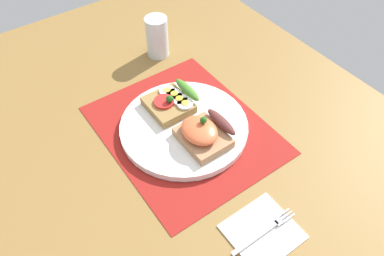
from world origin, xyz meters
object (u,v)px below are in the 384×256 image
(drinking_glass, at_px, (157,37))
(plate, at_px, (184,127))
(napkin, at_px, (263,231))
(sandwich_egg_tomato, at_px, (173,101))
(fork, at_px, (265,231))
(sandwich_salmon, at_px, (204,133))

(drinking_glass, bearing_deg, plate, -20.49)
(napkin, bearing_deg, sandwich_egg_tomato, 174.09)
(plate, bearing_deg, fork, -4.37)
(plate, height_order, napkin, plate)
(plate, bearing_deg, napkin, -4.90)
(napkin, xyz_separation_m, drinking_glass, (-0.54, 0.12, 0.05))
(sandwich_egg_tomato, bearing_deg, sandwich_salmon, -0.76)
(sandwich_salmon, bearing_deg, plate, -170.67)
(plate, bearing_deg, sandwich_salmon, 9.33)
(plate, xyz_separation_m, sandwich_egg_tomato, (-0.06, 0.01, 0.02))
(plate, distance_m, drinking_glass, 0.28)
(sandwich_egg_tomato, distance_m, napkin, 0.34)
(sandwich_egg_tomato, xyz_separation_m, sandwich_salmon, (0.12, -0.00, 0.01))
(fork, bearing_deg, sandwich_egg_tomato, 174.54)
(sandwich_egg_tomato, relative_size, sandwich_salmon, 1.00)
(plate, relative_size, sandwich_salmon, 2.68)
(napkin, xyz_separation_m, fork, (0.00, 0.00, 0.00))
(napkin, bearing_deg, sandwich_salmon, 171.34)
(sandwich_salmon, bearing_deg, sandwich_egg_tomato, 179.24)
(drinking_glass, bearing_deg, fork, -12.40)
(plate, xyz_separation_m, sandwich_salmon, (0.06, 0.01, 0.03))
(plate, distance_m, napkin, 0.28)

